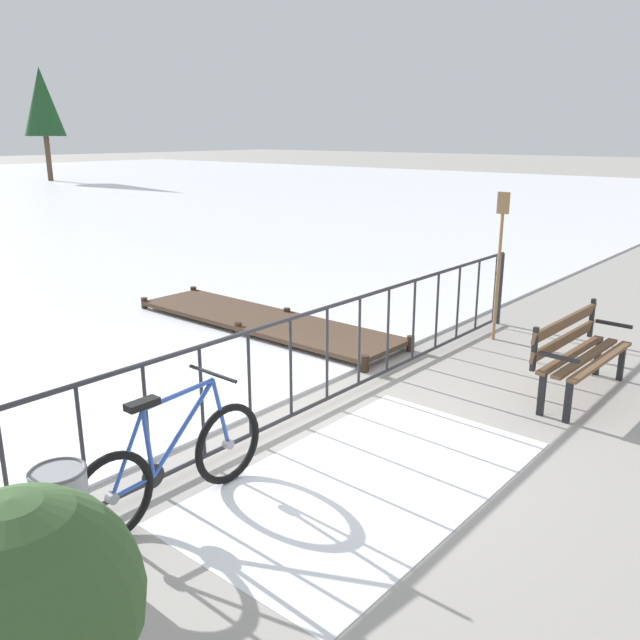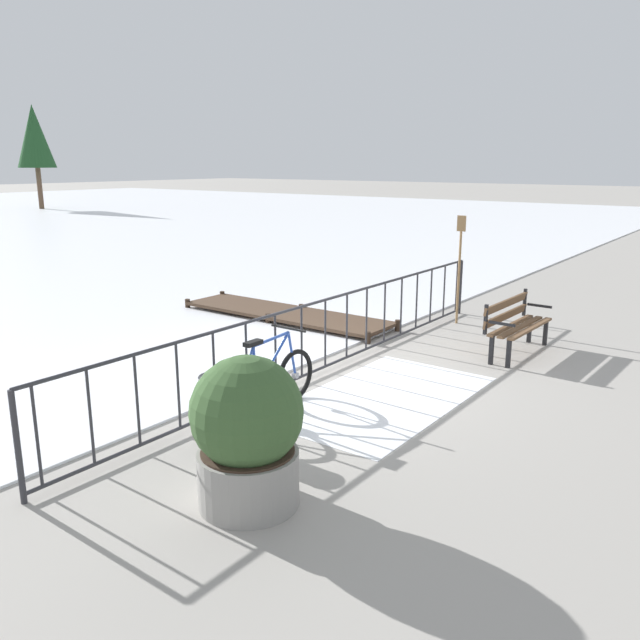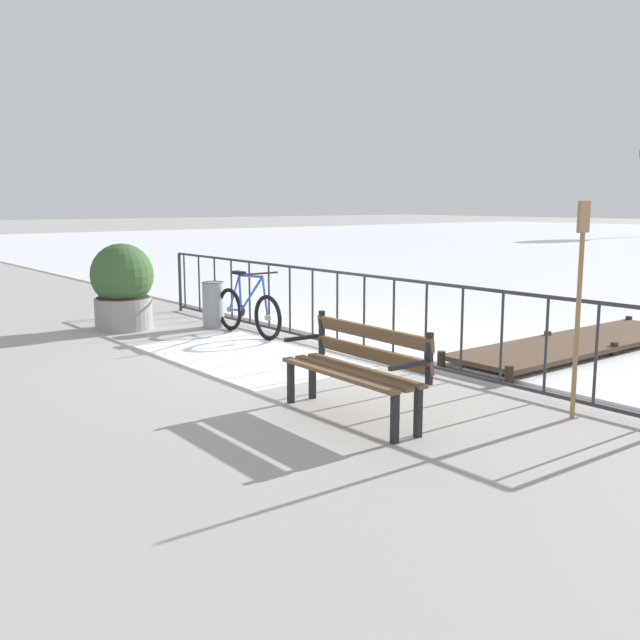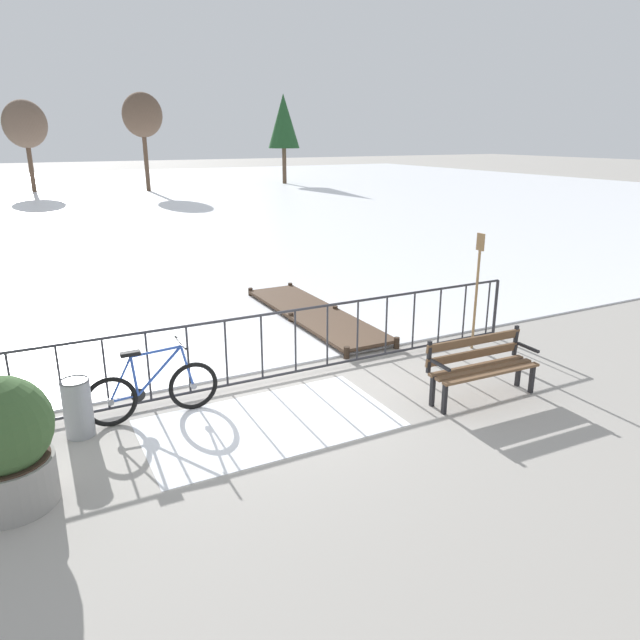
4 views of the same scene
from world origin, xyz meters
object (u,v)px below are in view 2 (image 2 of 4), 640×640
bicycle_near_railing (267,384)px  park_bench (515,321)px  planter_with_shrub (247,432)px  oar_upright (459,262)px  trash_bin (216,408)px

bicycle_near_railing → park_bench: (4.15, -1.46, 0.14)m
planter_with_shrub → oar_upright: bearing=10.4°
planter_with_shrub → park_bench: bearing=-2.2°
bicycle_near_railing → park_bench: bicycle_near_railing is taller
trash_bin → park_bench: bearing=-15.4°
bicycle_near_railing → park_bench: size_ratio=1.06×
park_bench → oar_upright: 2.08m
park_bench → planter_with_shrub: 5.83m
park_bench → oar_upright: size_ratio=0.82×
planter_with_shrub → trash_bin: bearing=56.8°
park_bench → trash_bin: park_bench is taller
trash_bin → oar_upright: (6.31, 0.13, 0.76)m
park_bench → trash_bin: (-5.06, 1.40, -0.14)m
bicycle_near_railing → trash_bin: (-0.91, -0.07, 0.00)m
bicycle_near_railing → planter_with_shrub: 2.10m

